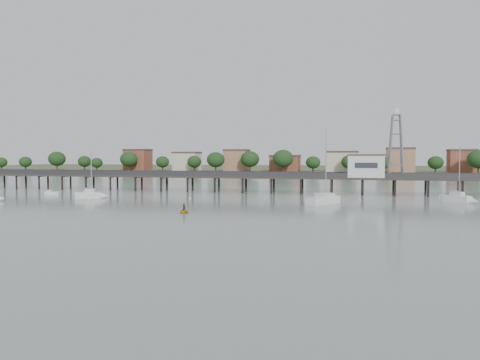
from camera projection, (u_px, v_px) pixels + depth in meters
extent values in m
plane|color=slate|center=(161.00, 233.00, 54.51)|extent=(500.00, 500.00, 0.00)
cube|color=#2D2823|center=(258.00, 177.00, 112.66)|extent=(150.00, 5.00, 0.50)
cube|color=#333335|center=(256.00, 174.00, 110.29)|extent=(150.00, 0.12, 1.10)
cube|color=#333335|center=(260.00, 174.00, 114.95)|extent=(150.00, 0.12, 1.10)
cylinder|color=black|center=(4.00, 181.00, 131.18)|extent=(0.50, 0.50, 4.40)
cylinder|color=black|center=(257.00, 186.00, 110.92)|extent=(0.50, 0.50, 4.40)
cylinder|color=black|center=(260.00, 185.00, 114.61)|extent=(0.50, 0.50, 4.40)
cube|color=silver|center=(366.00, 166.00, 106.84)|extent=(8.00, 5.00, 5.00)
cube|color=#4C3833|center=(366.00, 155.00, 106.70)|extent=(8.40, 5.40, 0.30)
cube|color=slate|center=(396.00, 115.00, 104.76)|extent=(1.80, 1.80, 0.30)
cube|color=silver|center=(396.00, 111.00, 104.72)|extent=(0.90, 0.90, 1.20)
cube|color=silver|center=(90.00, 196.00, 98.28)|extent=(4.92, 2.81, 1.65)
cone|color=silver|center=(104.00, 196.00, 98.28)|extent=(2.29, 2.19, 1.80)
cube|color=silver|center=(90.00, 190.00, 98.22)|extent=(2.33, 1.87, 0.75)
cylinder|color=#A5A8AA|center=(91.00, 171.00, 98.01)|extent=(0.18, 0.18, 8.68)
cylinder|color=#A5A8AA|center=(86.00, 188.00, 98.19)|extent=(2.66, 0.73, 0.12)
cube|color=silver|center=(457.00, 200.00, 89.90)|extent=(5.04, 4.80, 1.65)
cone|color=silver|center=(473.00, 201.00, 87.34)|extent=(2.86, 2.85, 1.95)
cube|color=silver|center=(457.00, 194.00, 89.84)|extent=(2.70, 2.65, 0.75)
cylinder|color=#A5A8AA|center=(459.00, 171.00, 89.33)|extent=(0.18, 0.18, 9.41)
cylinder|color=#A5A8AA|center=(453.00, 191.00, 90.49)|extent=(2.26, 2.04, 0.12)
cube|color=silver|center=(324.00, 201.00, 87.10)|extent=(5.88, 7.22, 1.65)
cone|color=silver|center=(337.00, 200.00, 90.12)|extent=(3.77, 3.83, 2.66)
cube|color=silver|center=(324.00, 195.00, 87.04)|extent=(3.42, 3.71, 0.75)
cylinder|color=#A5A8AA|center=(326.00, 162.00, 87.06)|extent=(0.18, 0.18, 12.84)
cylinder|color=#A5A8AA|center=(321.00, 192.00, 86.20)|extent=(2.21, 3.46, 0.12)
cube|color=silver|center=(53.00, 194.00, 106.54)|extent=(3.41, 1.99, 0.89)
cube|color=silver|center=(50.00, 191.00, 106.52)|extent=(1.27, 1.27, 0.53)
imported|color=yellow|center=(184.00, 213.00, 73.34)|extent=(2.14, 1.29, 2.89)
imported|color=black|center=(184.00, 213.00, 73.34)|extent=(0.71, 1.33, 0.30)
ellipsoid|color=beige|center=(190.00, 198.00, 96.90)|extent=(0.56, 0.56, 0.39)
ellipsoid|color=beige|center=(91.00, 199.00, 95.04)|extent=(0.56, 0.56, 0.39)
ellipsoid|color=beige|center=(88.00, 205.00, 84.59)|extent=(0.56, 0.56, 0.39)
ellipsoid|color=beige|center=(360.00, 199.00, 95.04)|extent=(0.56, 0.56, 0.39)
cube|color=#475133|center=(314.00, 169.00, 292.74)|extent=(500.00, 170.00, 1.40)
cube|color=brown|center=(138.00, 162.00, 252.61)|extent=(13.00, 10.50, 9.00)
cube|color=brown|center=(187.00, 162.00, 246.25)|extent=(13.00, 10.50, 9.00)
cube|color=brown|center=(237.00, 162.00, 240.12)|extent=(13.00, 10.50, 9.00)
cube|color=brown|center=(285.00, 162.00, 234.45)|extent=(13.00, 10.50, 9.00)
cube|color=brown|center=(342.00, 162.00, 228.09)|extent=(13.00, 10.50, 9.00)
cube|color=brown|center=(400.00, 162.00, 221.96)|extent=(13.00, 10.50, 9.00)
cube|color=brown|center=(462.00, 163.00, 215.83)|extent=(13.00, 10.50, 9.00)
ellipsoid|color=#173616|center=(76.00, 161.00, 247.73)|extent=(8.00, 8.00, 6.80)
ellipsoid|color=#173616|center=(303.00, 162.00, 220.49)|extent=(8.00, 8.00, 6.80)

